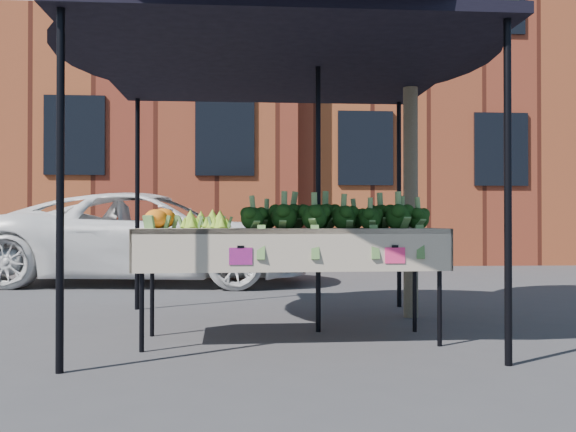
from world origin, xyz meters
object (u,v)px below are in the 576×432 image
object	(u,v)px
table	(290,285)
canopy	(277,174)
street_tree	(410,107)
vehicle	(153,122)

from	to	relation	value
table	canopy	xyz separation A→B (m)	(-0.07, 0.49, 0.92)
table	street_tree	size ratio (longest dim) A/B	0.57
vehicle	street_tree	size ratio (longest dim) A/B	1.20
canopy	street_tree	size ratio (longest dim) A/B	0.75
vehicle	street_tree	bearing A→B (deg)	-133.96
canopy	street_tree	bearing A→B (deg)	26.52
table	street_tree	bearing A→B (deg)	41.99
table	vehicle	size ratio (longest dim) A/B	0.48
table	canopy	distance (m)	1.04
table	street_tree	distance (m)	2.41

